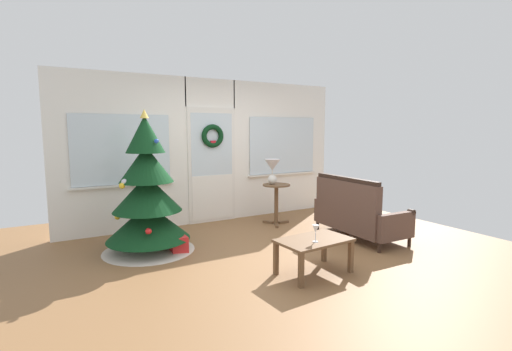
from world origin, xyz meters
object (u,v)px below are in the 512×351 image
Objects in this scene: coffee_table at (314,244)px; gift_box at (179,245)px; wine_glass at (316,230)px; side_table at (276,196)px; table_lamp at (272,168)px; christmas_tree at (147,200)px; settee_sofa at (355,214)px.

coffee_table reaches higher than gift_box.
coffee_table is at bearing 59.16° from wine_glass.
wine_glass is at bearing -120.84° from coffee_table.
table_lamp is (-0.06, 0.04, 0.49)m from side_table.
table_lamp is at bearing 18.64° from gift_box.
christmas_tree is 3.08m from settee_sofa.
wine_glass is at bearing -149.50° from settee_sofa.
side_table is 2.27m from coffee_table.
wine_glass is 1.96m from gift_box.
christmas_tree is 4.39× the size of table_lamp.
table_lamp reaches higher than side_table.
settee_sofa is 7.59× the size of wine_glass.
settee_sofa is 1.62m from table_lamp.
settee_sofa is at bearing -64.23° from table_lamp.
coffee_table is 0.23m from wine_glass.
table_lamp reaches higher than settee_sofa.
coffee_table is (-1.44, -0.79, -0.03)m from settee_sofa.
coffee_table is 1.88m from gift_box.
gift_box is (-1.12, 1.49, -0.24)m from coffee_table.
coffee_table is (1.45, -1.78, -0.36)m from christmas_tree.
christmas_tree reaches higher than coffee_table.
christmas_tree is at bearing -171.12° from table_lamp.
christmas_tree is 2.34m from wine_glass.
side_table is 2.37m from wine_glass.
side_table is at bearing -33.69° from table_lamp.
side_table is 3.21× the size of gift_box.
settee_sofa is 6.65× the size of gift_box.
settee_sofa is 2.07× the size of side_table.
table_lamp is at bearing 146.31° from side_table.
side_table is at bearing 67.91° from coffee_table.
wine_glass is (-1.50, -0.88, 0.18)m from settee_sofa.
gift_box is at bearing -161.36° from table_lamp.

